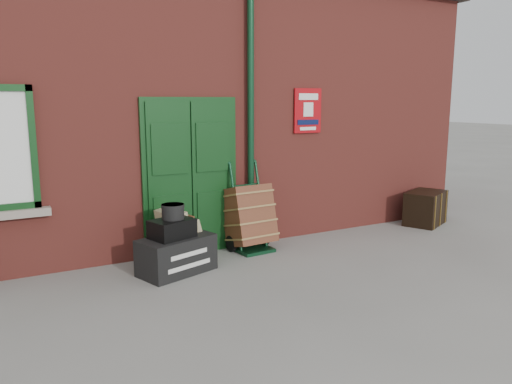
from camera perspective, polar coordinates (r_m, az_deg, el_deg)
ground at (r=6.32m, az=0.26°, el=-10.06°), size 80.00×80.00×0.00m
station_building at (r=9.14m, az=-10.51°, el=9.94°), size 10.30×4.30×4.36m
houdini_trunk at (r=6.60m, az=-9.07°, el=-7.11°), size 1.07×0.79×0.48m
strongbox at (r=6.48m, az=-9.58°, el=-4.15°), size 0.62×0.53×0.24m
hatbox at (r=6.47m, az=-9.47°, el=-2.21°), size 0.36×0.36×0.19m
suitcase_back at (r=6.98m, az=-9.30°, el=-4.97°), size 0.44×0.58×0.75m
suitcase_front at (r=6.96m, az=-7.61°, el=-5.40°), size 0.46×0.54×0.65m
porter_trolley at (r=7.45m, az=-0.76°, el=-2.84°), size 0.68×0.73×1.30m
dark_trunk at (r=9.52m, az=18.80°, el=-1.73°), size 0.98×0.83×0.60m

